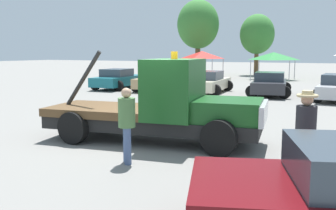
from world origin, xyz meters
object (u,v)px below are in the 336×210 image
(tow_truck, at_px, (165,108))
(tree_right, at_px, (257,34))
(parked_car_charcoal, at_px, (270,84))
(parked_car_tan, at_px, (158,80))
(person_near_truck, at_px, (306,129))
(canopy_tent_green, at_px, (274,56))
(parked_car_teal, at_px, (118,79))
(tree_left, at_px, (198,25))
(parked_car_cream, at_px, (208,82))
(traffic_cone, at_px, (195,108))
(person_at_hood, at_px, (127,120))
(canopy_tent_red, at_px, (202,55))

(tow_truck, relative_size, tree_right, 0.97)
(tree_right, bearing_deg, parked_car_charcoal, -74.82)
(parked_car_charcoal, bearing_deg, parked_car_tan, 84.15)
(person_near_truck, distance_m, canopy_tent_green, 27.54)
(parked_car_teal, distance_m, tree_left, 17.69)
(parked_car_cream, relative_size, tree_right, 0.75)
(person_near_truck, distance_m, tree_left, 34.42)
(parked_car_cream, distance_m, tree_right, 19.09)
(parked_car_cream, xyz_separation_m, traffic_cone, (2.25, -7.55, -0.39))
(parked_car_cream, bearing_deg, parked_car_charcoal, -87.32)
(tow_truck, xyz_separation_m, tree_left, (-10.58, 29.27, 4.41))
(parked_car_charcoal, height_order, tree_right, tree_right)
(person_at_hood, bearing_deg, parked_car_cream, -116.50)
(parked_car_cream, relative_size, canopy_tent_green, 1.43)
(parked_car_charcoal, xyz_separation_m, canopy_tent_red, (-8.79, 12.21, 1.53))
(parked_car_teal, distance_m, canopy_tent_green, 15.27)
(tree_left, relative_size, traffic_cone, 14.56)
(tow_truck, relative_size, canopy_tent_red, 1.89)
(person_near_truck, xyz_separation_m, person_at_hood, (-3.68, -0.43, -0.06))
(person_near_truck, distance_m, canopy_tent_red, 29.25)
(canopy_tent_red, relative_size, traffic_cone, 5.98)
(person_near_truck, distance_m, parked_car_cream, 15.58)
(tree_left, bearing_deg, parked_car_cream, -66.62)
(tree_left, bearing_deg, parked_car_charcoal, -56.60)
(person_at_hood, xyz_separation_m, traffic_cone, (-1.09, 6.78, -0.72))
(parked_car_charcoal, xyz_separation_m, canopy_tent_green, (-2.14, 12.61, 1.45))
(canopy_tent_red, bearing_deg, person_near_truck, -65.30)
(canopy_tent_green, relative_size, traffic_cone, 6.07)
(canopy_tent_red, xyz_separation_m, tree_left, (-2.17, 4.41, 3.19))
(person_near_truck, height_order, canopy_tent_green, canopy_tent_green)
(tow_truck, xyz_separation_m, parked_car_charcoal, (0.39, 12.64, -0.31))
(tree_left, bearing_deg, person_at_hood, -71.17)
(parked_car_tan, relative_size, canopy_tent_green, 1.41)
(person_at_hood, distance_m, canopy_tent_green, 27.47)
(tow_truck, xyz_separation_m, parked_car_cream, (-3.20, 12.21, -0.31))
(parked_car_teal, height_order, tree_right, tree_right)
(person_near_truck, relative_size, canopy_tent_green, 0.53)
(parked_car_tan, xyz_separation_m, canopy_tent_red, (-1.72, 12.48, 1.53))
(parked_car_charcoal, distance_m, tree_right, 19.27)
(traffic_cone, bearing_deg, person_near_truck, -53.13)
(tow_truck, height_order, tree_right, tree_right)
(parked_car_teal, bearing_deg, tree_left, -1.07)
(parked_car_charcoal, bearing_deg, canopy_tent_green, 1.64)
(parked_car_teal, xyz_separation_m, tree_right, (5.05, 18.65, 3.64))
(parked_car_cream, bearing_deg, canopy_tent_red, 18.12)
(parked_car_teal, relative_size, canopy_tent_green, 1.43)
(person_at_hood, distance_m, parked_car_tan, 16.03)
(tow_truck, bearing_deg, traffic_cone, 93.38)
(parked_car_charcoal, xyz_separation_m, traffic_cone, (-1.34, -7.99, -0.39))
(person_near_truck, relative_size, canopy_tent_red, 0.53)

